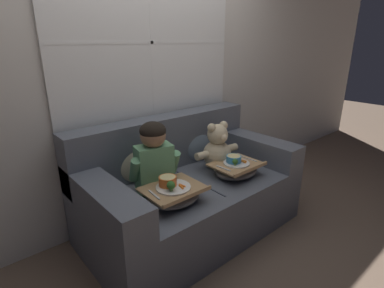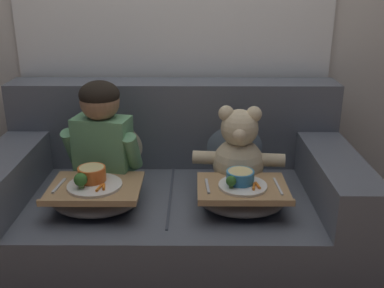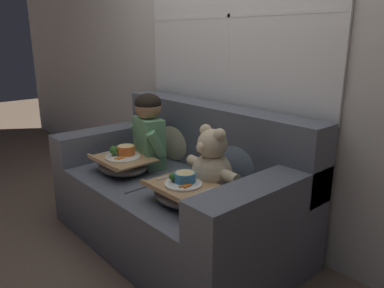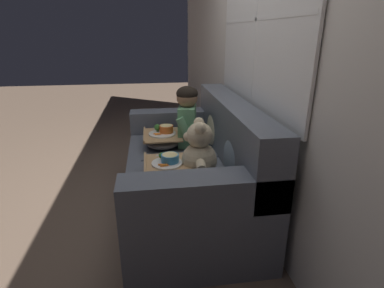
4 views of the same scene
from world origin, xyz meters
name	(u,v)px [view 2 (image 2 of 4)]	position (x,y,z in m)	size (l,w,h in m)	color
ground_plane	(173,271)	(0.00, 0.00, 0.00)	(14.00, 14.00, 0.00)	brown
wall_back_with_window	(174,5)	(0.00, 0.56, 1.31)	(8.00, 0.08, 2.60)	beige
couch	(172,208)	(0.00, 0.06, 0.34)	(1.76, 0.97, 0.93)	#565B66
throw_pillow_behind_child	(112,136)	(-0.33, 0.30, 0.65)	(0.38, 0.18, 0.39)	#C1B293
throw_pillow_behind_teddy	(234,136)	(0.33, 0.30, 0.65)	(0.35, 0.17, 0.37)	slate
child_figure	(102,131)	(-0.33, 0.05, 0.77)	(0.40, 0.22, 0.54)	#66A370
teddy_bear	(239,154)	(0.33, 0.04, 0.65)	(0.45, 0.32, 0.42)	beige
lap_tray_child	(95,195)	(-0.33, -0.18, 0.54)	(0.41, 0.34, 0.19)	slate
lap_tray_teddy	(242,196)	(0.33, -0.18, 0.54)	(0.40, 0.32, 0.18)	slate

